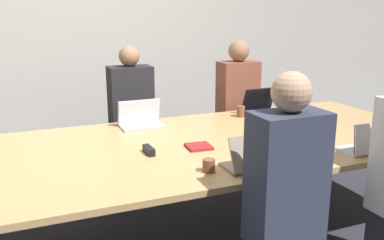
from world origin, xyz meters
TOP-DOWN VIEW (x-y plane):
  - curtain_wall at (0.00, 2.11)m, footprint 12.00×0.06m
  - conference_table at (0.00, 0.00)m, footprint 4.77×1.63m
  - laptop_near_midright at (0.54, -0.63)m, footprint 0.31×0.23m
  - person_near_midright at (0.53, -1.02)m, footprint 0.40×0.24m
  - cup_near_midright at (0.28, -0.57)m, footprint 0.08×0.08m
  - laptop_far_center at (0.19, 0.60)m, footprint 0.36×0.22m
  - person_far_center at (0.23, 1.09)m, footprint 0.40×0.24m
  - laptop_far_right at (1.37, 0.61)m, footprint 0.33×0.25m
  - person_far_right at (1.35, 1.04)m, footprint 0.40×0.24m
  - cup_far_right at (1.13, 0.57)m, footprint 0.08×0.08m
  - bottle_far_right at (1.61, 0.44)m, footprint 0.07×0.07m
  - laptop_near_right at (1.43, -0.67)m, footprint 0.32×0.22m
  - stapler at (0.04, -0.10)m, footprint 0.05×0.15m
  - notebook at (0.41, -0.12)m, footprint 0.18×0.18m

SIDE VIEW (x-z plane):
  - person_far_center at x=0.23m, z-range -0.02..1.35m
  - person_near_midright at x=0.53m, z-range -0.02..1.37m
  - person_far_right at x=1.35m, z-range -0.02..1.38m
  - conference_table at x=0.00m, z-range 0.33..1.06m
  - notebook at x=0.41m, z-range 0.73..0.75m
  - stapler at x=0.04m, z-range 0.73..0.78m
  - cup_near_midright at x=0.28m, z-range 0.73..0.81m
  - cup_far_right at x=1.13m, z-range 0.73..0.83m
  - laptop_near_midright at x=0.54m, z-range 0.68..0.91m
  - laptop_far_center at x=0.19m, z-range 0.68..0.91m
  - laptop_near_right at x=1.43m, z-range 0.68..0.91m
  - laptop_far_right at x=1.37m, z-range 0.68..0.92m
  - bottle_far_right at x=1.61m, z-range 0.71..0.95m
  - curtain_wall at x=0.00m, z-range 0.00..2.80m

